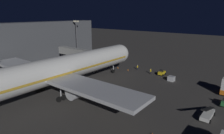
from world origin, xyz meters
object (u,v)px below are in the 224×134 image
belt_loader (208,114)px  ground_crew_near_nose_gear (137,67)px  jet_bridge (82,53)px  ground_crew_by_belt_loader (151,71)px  airliner_at_gate (54,71)px  baggage_tug_lead (162,73)px  baggage_container_near_belt (171,79)px  traffic_cone_nose_port (128,70)px  traffic_cone_wingtip_svc_side (152,134)px  apron_floodlight_mast (77,37)px  traffic_cone_nose_starboard (118,68)px

belt_loader → ground_crew_near_nose_gear: 34.20m
jet_bridge → ground_crew_near_nose_gear: size_ratio=11.34×
ground_crew_by_belt_loader → airliner_at_gate: bearing=70.7°
baggage_tug_lead → ground_crew_near_nose_gear: 9.40m
baggage_container_near_belt → traffic_cone_nose_port: size_ratio=3.29×
jet_bridge → belt_loader: bearing=169.3°
jet_bridge → traffic_cone_nose_port: (-12.80, -9.45, -5.73)m
airliner_at_gate → traffic_cone_wingtip_svc_side: bearing=178.8°
traffic_cone_wingtip_svc_side → ground_crew_near_nose_gear: bearing=-55.2°
ground_crew_near_nose_gear → traffic_cone_wingtip_svc_side: size_ratio=3.12×
apron_floodlight_mast → traffic_cone_nose_starboard: bearing=176.1°
ground_crew_near_nose_gear → traffic_cone_nose_port: bearing=52.0°
airliner_at_gate → traffic_cone_nose_starboard: size_ratio=108.29×
jet_bridge → traffic_cone_nose_port: jet_bridge is taller
apron_floodlight_mast → traffic_cone_wingtip_svc_side: 60.91m
ground_crew_by_belt_loader → traffic_cone_wingtip_svc_side: 34.09m
airliner_at_gate → ground_crew_by_belt_loader: size_ratio=33.46×
airliner_at_gate → baggage_container_near_belt: size_ratio=32.96×
apron_floodlight_mast → ground_crew_near_nose_gear: bearing=-177.8°
ground_crew_near_nose_gear → belt_loader: bearing=143.7°
traffic_cone_nose_port → traffic_cone_nose_starboard: 4.40m
apron_floodlight_mast → baggage_tug_lead: 40.20m
belt_loader → traffic_cone_wingtip_svc_side: size_ratio=15.31×
ground_crew_by_belt_loader → traffic_cone_nose_starboard: size_ratio=3.24×
airliner_at_gate → ground_crew_by_belt_loader: airliner_at_gate is taller
baggage_tug_lead → traffic_cone_wingtip_svc_side: size_ratio=4.83×
ground_crew_near_nose_gear → ground_crew_by_belt_loader: 6.19m
jet_bridge → traffic_cone_nose_starboard: jet_bridge is taller
ground_crew_by_belt_loader → traffic_cone_wingtip_svc_side: ground_crew_by_belt_loader is taller
baggage_container_near_belt → traffic_cone_wingtip_svc_side: 28.82m
baggage_tug_lead → traffic_cone_nose_port: baggage_tug_lead is taller
airliner_at_gate → jet_bridge: 21.70m
airliner_at_gate → traffic_cone_nose_port: (-2.20, -28.38, -5.63)m
ground_crew_near_nose_gear → baggage_container_near_belt: bearing=163.9°
ground_crew_near_nose_gear → apron_floodlight_mast: bearing=2.2°
apron_floodlight_mast → baggage_container_near_belt: apron_floodlight_mast is taller
jet_bridge → ground_crew_by_belt_loader: jet_bridge is taller
apron_floodlight_mast → baggage_container_near_belt: size_ratio=9.05×
apron_floodlight_mast → traffic_cone_nose_port: 29.27m
jet_bridge → apron_floodlight_mast: bearing=-36.5°
traffic_cone_nose_starboard → traffic_cone_wingtip_svc_side: size_ratio=1.00×
airliner_at_gate → traffic_cone_wingtip_svc_side: 26.97m
belt_loader → traffic_cone_wingtip_svc_side: bearing=64.2°
traffic_cone_wingtip_svc_side → traffic_cone_nose_starboard: bearing=-45.4°
airliner_at_gate → traffic_cone_nose_port: bearing=-94.4°
ground_crew_near_nose_gear → traffic_cone_nose_starboard: 7.12m
belt_loader → traffic_cone_wingtip_svc_side: (5.54, 11.45, -0.57)m
airliner_at_gate → belt_loader: size_ratio=7.07×
jet_bridge → baggage_container_near_belt: 30.49m
jet_bridge → baggage_tug_lead: size_ratio=7.32×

